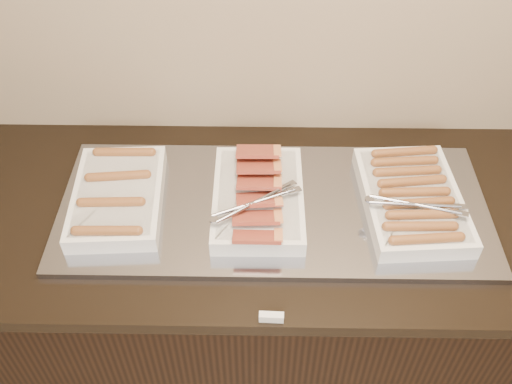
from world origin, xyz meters
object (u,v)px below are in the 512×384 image
(dish_center, at_px, (258,198))
(dish_right, at_px, (412,199))
(warming_tray, at_px, (273,207))
(dish_left, at_px, (118,196))
(counter, at_px, (263,299))

(dish_center, relative_size, dish_right, 0.96)
(warming_tray, relative_size, dish_right, 2.94)
(dish_left, xyz_separation_m, dish_center, (0.39, -0.00, 0.00))
(dish_left, distance_m, dish_center, 0.39)
(dish_left, distance_m, dish_right, 0.82)
(counter, xyz_separation_m, dish_center, (-0.02, -0.00, 0.50))
(counter, relative_size, dish_left, 5.46)
(warming_tray, distance_m, dish_center, 0.06)
(counter, xyz_separation_m, warming_tray, (0.03, 0.00, 0.46))
(counter, relative_size, dish_center, 5.26)
(counter, xyz_separation_m, dish_left, (-0.41, -0.00, 0.50))
(dish_right, bearing_deg, counter, 175.55)
(counter, distance_m, dish_center, 0.50)
(dish_center, bearing_deg, dish_left, 178.98)
(dish_left, height_order, dish_center, dish_center)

